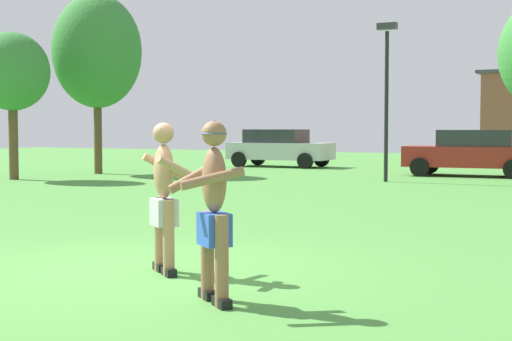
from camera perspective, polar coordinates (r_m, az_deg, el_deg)
The scene contains 9 objects.
ground_plane at distance 8.88m, azimuth -8.74°, elevation -7.55°, with size 80.00×80.00×0.00m, color #4C8E3D.
player_near at distance 8.55m, azimuth -6.99°, elevation -1.78°, with size 0.72×0.81×1.72m.
player_in_blue at distance 7.06m, azimuth -3.26°, elevation -2.46°, with size 0.80×0.75×1.74m.
frisbee at distance 8.32m, azimuth -3.30°, elevation -8.16°, with size 0.28×0.28×0.03m, color orange.
car_red_mid_lot at distance 26.48m, azimuth 16.08°, elevation 1.36°, with size 4.41×2.26×1.58m.
car_silver_far_end at distance 31.52m, azimuth 1.79°, elevation 1.78°, with size 4.34×2.10×1.58m.
lamp_post at distance 23.20m, azimuth 9.93°, elevation 6.63°, with size 0.60×0.24×4.83m.
tree_left_field at distance 25.08m, azimuth -18.10°, elevation 7.12°, with size 2.35×2.35×4.68m.
tree_behind_players at distance 27.51m, azimuth -12.03°, elevation 8.87°, with size 3.17×3.17×6.41m.
Camera 1 is at (5.18, -7.02, 1.67)m, focal length 52.46 mm.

